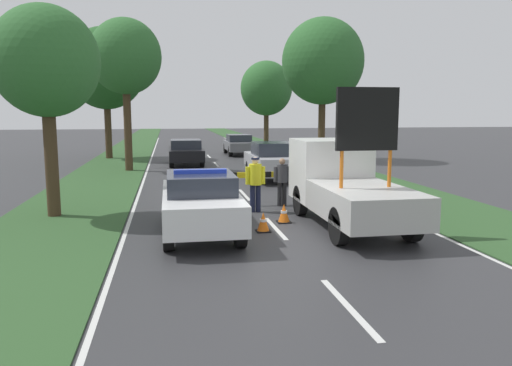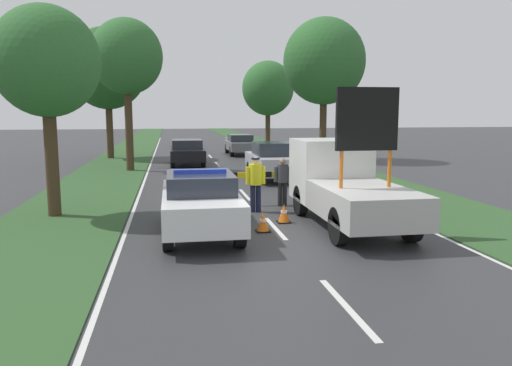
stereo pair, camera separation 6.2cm
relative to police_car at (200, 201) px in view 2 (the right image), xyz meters
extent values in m
plane|color=#333335|center=(1.97, -0.66, -0.82)|extent=(160.00, 160.00, 0.00)
cube|color=silver|center=(1.97, -5.15, -0.82)|extent=(0.12, 2.52, 0.01)
cube|color=silver|center=(1.97, 0.27, -0.82)|extent=(0.12, 2.52, 0.01)
cube|color=silver|center=(1.97, 5.69, -0.82)|extent=(0.12, 2.52, 0.01)
cube|color=silver|center=(1.97, 11.11, -0.82)|extent=(0.12, 2.52, 0.01)
cube|color=silver|center=(1.97, 16.53, -0.82)|extent=(0.12, 2.52, 0.01)
cube|color=silver|center=(1.97, 21.95, -0.82)|extent=(0.12, 2.52, 0.01)
cube|color=silver|center=(1.97, 27.37, -0.82)|extent=(0.12, 2.52, 0.01)
cube|color=silver|center=(1.97, 32.79, -0.82)|extent=(0.12, 2.52, 0.01)
cube|color=silver|center=(1.97, 38.21, -0.82)|extent=(0.12, 2.52, 0.01)
cube|color=silver|center=(1.97, 43.63, -0.82)|extent=(0.12, 2.52, 0.01)
cube|color=silver|center=(-1.87, 15.05, -0.82)|extent=(0.10, 64.58, 0.01)
cube|color=silver|center=(5.81, 15.05, -0.82)|extent=(0.10, 64.58, 0.01)
cube|color=#2D5128|center=(-3.76, 19.34, -0.81)|extent=(3.58, 120.00, 0.03)
cube|color=#2D5128|center=(7.70, 19.34, -0.81)|extent=(3.58, 120.00, 0.03)
cube|color=white|center=(0.00, 0.02, -0.09)|extent=(1.82, 4.59, 0.68)
cube|color=#282D38|center=(0.00, -0.12, 0.49)|extent=(1.61, 2.11, 0.46)
cylinder|color=black|center=(-0.79, 1.44, -0.43)|extent=(0.24, 0.80, 0.80)
cylinder|color=black|center=(0.79, 1.44, -0.43)|extent=(0.24, 0.80, 0.80)
cylinder|color=black|center=(-0.79, -1.41, -0.43)|extent=(0.24, 0.80, 0.80)
cylinder|color=black|center=(0.79, -1.41, -0.43)|extent=(0.24, 0.80, 0.80)
cube|color=#1E38C6|center=(0.00, -0.12, 0.77)|extent=(1.28, 0.24, 0.10)
cube|color=#193399|center=(0.00, 0.02, -0.05)|extent=(1.83, 3.76, 0.10)
cube|color=black|center=(0.00, 2.35, -0.15)|extent=(1.00, 0.08, 0.41)
cube|color=white|center=(3.94, 1.79, 0.51)|extent=(2.02, 1.96, 1.79)
cube|color=#232833|center=(3.94, 2.75, 0.83)|extent=(1.71, 0.04, 0.79)
cube|color=#B2B2AD|center=(3.94, -0.91, 0.00)|extent=(2.02, 3.46, 0.76)
cylinder|color=#D16619|center=(3.33, -0.91, 0.83)|extent=(0.09, 0.09, 0.90)
cylinder|color=#D16619|center=(4.55, -0.91, 0.83)|extent=(0.09, 0.09, 0.90)
cube|color=black|center=(3.94, -0.91, 2.03)|extent=(1.53, 0.12, 1.50)
cylinder|color=black|center=(3.05, 1.79, -0.38)|extent=(0.24, 0.89, 0.89)
cylinder|color=black|center=(4.83, 1.79, -0.38)|extent=(0.24, 0.89, 0.89)
cylinder|color=black|center=(3.05, -1.60, -0.38)|extent=(0.24, 0.89, 0.89)
cylinder|color=black|center=(4.83, -1.60, -0.38)|extent=(0.24, 0.89, 0.89)
cylinder|color=black|center=(0.62, 3.62, -0.37)|extent=(0.07, 0.07, 0.90)
cylinder|color=black|center=(3.34, 3.62, -0.37)|extent=(0.07, 0.07, 0.90)
cube|color=yellow|center=(0.57, 3.62, 0.17)|extent=(0.57, 0.08, 0.19)
cube|color=black|center=(1.13, 3.62, 0.17)|extent=(0.57, 0.08, 0.19)
cube|color=yellow|center=(1.70, 3.62, 0.17)|extent=(0.57, 0.08, 0.19)
cube|color=black|center=(2.27, 3.62, 0.17)|extent=(0.57, 0.08, 0.19)
cube|color=yellow|center=(2.83, 3.62, 0.17)|extent=(0.57, 0.08, 0.19)
cube|color=black|center=(3.40, 3.62, 0.17)|extent=(0.57, 0.08, 0.19)
cylinder|color=#191E38|center=(1.74, 2.49, -0.40)|extent=(0.16, 0.16, 0.84)
cylinder|color=#191E38|center=(1.91, 2.49, -0.40)|extent=(0.16, 0.16, 0.84)
cylinder|color=yellow|center=(1.82, 2.49, 0.33)|extent=(0.38, 0.38, 0.63)
cylinder|color=yellow|center=(1.58, 2.49, 0.30)|extent=(0.13, 0.13, 0.53)
cylinder|color=yellow|center=(2.06, 2.49, 0.30)|extent=(0.13, 0.13, 0.53)
sphere|color=beige|center=(1.82, 2.49, 0.75)|extent=(0.22, 0.22, 0.22)
cylinder|color=#141933|center=(1.82, 2.49, 0.81)|extent=(0.25, 0.25, 0.05)
cylinder|color=#232326|center=(2.76, 3.32, -0.44)|extent=(0.14, 0.14, 0.77)
cylinder|color=#232326|center=(2.92, 3.32, -0.44)|extent=(0.14, 0.14, 0.77)
cylinder|color=#3D3D42|center=(2.84, 3.32, 0.24)|extent=(0.35, 0.35, 0.58)
cylinder|color=#3D3D42|center=(2.62, 3.32, 0.21)|extent=(0.12, 0.12, 0.49)
cylinder|color=#3D3D42|center=(3.06, 3.32, 0.21)|extent=(0.12, 0.12, 0.49)
sphere|color=#A57A5B|center=(2.84, 3.32, 0.63)|extent=(0.20, 0.20, 0.20)
cube|color=black|center=(2.34, 0.89, -0.81)|extent=(0.37, 0.37, 0.03)
cone|color=orange|center=(2.34, 0.89, -0.55)|extent=(0.32, 0.32, 0.49)
cylinder|color=white|center=(2.34, 0.89, -0.53)|extent=(0.18, 0.18, 0.07)
cube|color=black|center=(1.58, -0.04, -0.81)|extent=(0.36, 0.36, 0.03)
cone|color=orange|center=(1.58, -0.04, -0.56)|extent=(0.31, 0.31, 0.48)
cylinder|color=white|center=(1.58, -0.04, -0.53)|extent=(0.17, 0.17, 0.07)
cube|color=black|center=(5.26, -0.37, -0.81)|extent=(0.46, 0.46, 0.03)
cone|color=orange|center=(5.26, -0.37, -0.49)|extent=(0.39, 0.39, 0.61)
cylinder|color=white|center=(5.26, -0.37, -0.46)|extent=(0.22, 0.22, 0.08)
cube|color=#B2B2B7|center=(3.89, 9.76, -0.10)|extent=(1.94, 4.58, 0.75)
cube|color=#282D38|center=(3.89, 9.62, 0.56)|extent=(1.71, 2.11, 0.58)
cylinder|color=black|center=(3.04, 11.18, -0.48)|extent=(0.24, 0.69, 0.69)
cylinder|color=black|center=(4.74, 11.18, -0.48)|extent=(0.24, 0.69, 0.69)
cylinder|color=black|center=(3.04, 8.34, -0.48)|extent=(0.24, 0.69, 0.69)
cylinder|color=black|center=(4.74, 8.34, -0.48)|extent=(0.24, 0.69, 0.69)
cube|color=black|center=(0.23, 16.59, -0.17)|extent=(1.90, 4.50, 0.61)
cube|color=#282D38|center=(0.23, 16.45, 0.39)|extent=(1.67, 2.07, 0.51)
cylinder|color=black|center=(-0.60, 17.98, -0.48)|extent=(0.24, 0.69, 0.69)
cylinder|color=black|center=(1.06, 17.98, -0.48)|extent=(0.24, 0.69, 0.69)
cylinder|color=black|center=(-0.60, 15.19, -0.48)|extent=(0.24, 0.69, 0.69)
cylinder|color=black|center=(1.06, 15.19, -0.48)|extent=(0.24, 0.69, 0.69)
cube|color=slate|center=(4.18, 22.93, -0.17)|extent=(1.78, 4.63, 0.59)
cube|color=#282D38|center=(4.18, 22.79, 0.37)|extent=(1.56, 2.13, 0.49)
cylinder|color=black|center=(3.41, 24.36, -0.46)|extent=(0.24, 0.73, 0.73)
cylinder|color=black|center=(4.95, 24.36, -0.46)|extent=(0.24, 0.73, 0.73)
cylinder|color=black|center=(3.41, 21.49, -0.46)|extent=(0.24, 0.73, 0.73)
cylinder|color=black|center=(4.95, 21.49, -0.46)|extent=(0.24, 0.73, 0.73)
cylinder|color=#42301E|center=(7.60, 30.12, 0.86)|extent=(0.41, 0.41, 3.37)
ellipsoid|color=#2D662D|center=(7.60, 30.12, 4.20)|extent=(4.40, 4.40, 4.62)
cylinder|color=#42301E|center=(-4.57, 21.45, 1.14)|extent=(0.43, 0.43, 3.93)
ellipsoid|color=#235623|center=(-4.57, 21.45, 4.96)|extent=(4.95, 4.95, 5.19)
cylinder|color=#42301E|center=(-2.77, 14.16, 1.39)|extent=(0.39, 0.39, 4.44)
ellipsoid|color=#2D662D|center=(-2.77, 14.16, 4.97)|extent=(3.61, 3.61, 3.79)
cylinder|color=#42301E|center=(-4.07, 2.83, 0.84)|extent=(0.37, 0.37, 3.32)
ellipsoid|color=#2D662D|center=(-4.07, 2.83, 3.61)|extent=(2.97, 2.97, 3.12)
cylinder|color=#42301E|center=(8.71, 17.86, 1.29)|extent=(0.43, 0.43, 4.22)
ellipsoid|color=#2D662D|center=(8.71, 17.86, 5.27)|extent=(5.01, 5.01, 5.27)
camera|label=1|loc=(-0.75, -12.24, 2.20)|focal=35.00mm
camera|label=2|loc=(-0.69, -12.25, 2.20)|focal=35.00mm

